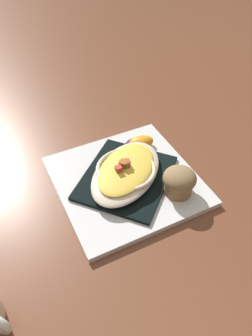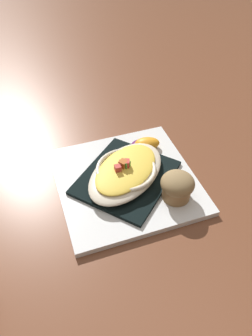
# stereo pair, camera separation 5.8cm
# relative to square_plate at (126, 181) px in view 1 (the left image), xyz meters

# --- Properties ---
(ground_plane) EXTENTS (2.60, 2.60, 0.00)m
(ground_plane) POSITION_rel_square_plate_xyz_m (0.00, 0.00, -0.01)
(ground_plane) COLOR brown
(square_plate) EXTENTS (0.31, 0.31, 0.01)m
(square_plate) POSITION_rel_square_plate_xyz_m (0.00, 0.00, 0.00)
(square_plate) COLOR white
(square_plate) RESTS_ON ground_plane
(folded_napkin) EXTENTS (0.24, 0.24, 0.01)m
(folded_napkin) POSITION_rel_square_plate_xyz_m (0.00, 0.00, 0.01)
(folded_napkin) COLOR black
(folded_napkin) RESTS_ON square_plate
(gratin_dish) EXTENTS (0.21, 0.22, 0.04)m
(gratin_dish) POSITION_rel_square_plate_xyz_m (-0.00, -0.00, 0.03)
(gratin_dish) COLOR beige
(gratin_dish) RESTS_ON folded_napkin
(muffin) EXTENTS (0.06, 0.06, 0.05)m
(muffin) POSITION_rel_square_plate_xyz_m (0.09, -0.06, 0.03)
(muffin) COLOR olive
(muffin) RESTS_ON square_plate
(orange_garnish) EXTENTS (0.07, 0.05, 0.02)m
(orange_garnish) POSITION_rel_square_plate_xyz_m (0.06, 0.09, 0.02)
(orange_garnish) COLOR #5D245A
(orange_garnish) RESTS_ON square_plate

